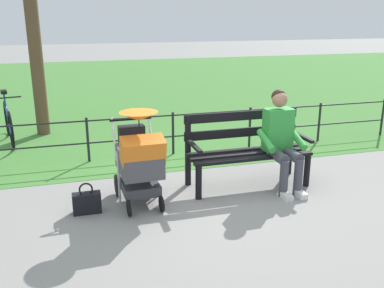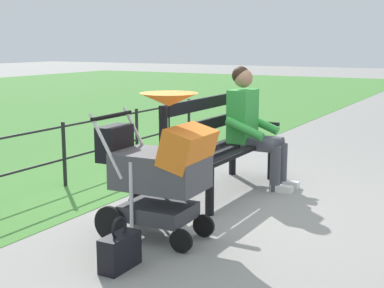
{
  "view_description": "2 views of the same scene",
  "coord_description": "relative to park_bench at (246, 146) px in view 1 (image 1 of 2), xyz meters",
  "views": [
    {
      "loc": [
        1.57,
        4.85,
        2.19
      ],
      "look_at": [
        0.22,
        0.23,
        0.73
      ],
      "focal_mm": 39.9,
      "sensor_mm": 36.0,
      "label": 1
    },
    {
      "loc": [
        4.3,
        2.35,
        1.52
      ],
      "look_at": [
        0.3,
        0.12,
        0.67
      ],
      "focal_mm": 51.17,
      "sensor_mm": 36.0,
      "label": 2
    }
  ],
  "objects": [
    {
      "name": "handbag",
      "position": [
        2.1,
        0.32,
        -0.4
      ],
      "size": [
        0.32,
        0.14,
        0.37
      ],
      "color": "black",
      "rests_on": "ground"
    },
    {
      "name": "park_fence",
      "position": [
        0.34,
        -1.49,
        -0.1
      ],
      "size": [
        8.08,
        0.04,
        0.7
      ],
      "color": "black",
      "rests_on": "ground"
    },
    {
      "name": "grass_lawn",
      "position": [
        0.63,
        -8.68,
        -0.52
      ],
      "size": [
        40.0,
        16.0,
        0.01
      ],
      "primitive_type": "cube",
      "color": "#478438",
      "rests_on": "ground"
    },
    {
      "name": "person_on_bench",
      "position": [
        -0.39,
        0.22,
        0.15
      ],
      "size": [
        0.53,
        0.74,
        1.28
      ],
      "color": "#42424C",
      "rests_on": "ground"
    },
    {
      "name": "ground_plane",
      "position": [
        0.63,
        0.12,
        -0.53
      ],
      "size": [
        60.0,
        60.0,
        0.0
      ],
      "primitive_type": "plane",
      "color": "gray"
    },
    {
      "name": "park_bench",
      "position": [
        0.0,
        0.0,
        0.0
      ],
      "size": [
        1.6,
        0.6,
        0.96
      ],
      "color": "black",
      "rests_on": "ground"
    },
    {
      "name": "bicycle",
      "position": [
        3.26,
        -2.99,
        -0.16
      ],
      "size": [
        0.47,
        1.64,
        0.89
      ],
      "color": "black",
      "rests_on": "ground"
    },
    {
      "name": "stroller",
      "position": [
        1.47,
        0.26,
        0.07
      ],
      "size": [
        0.53,
        0.91,
        1.15
      ],
      "color": "black",
      "rests_on": "ground"
    }
  ]
}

